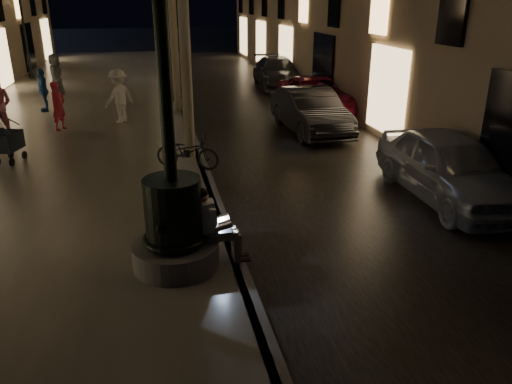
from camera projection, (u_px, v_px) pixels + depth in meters
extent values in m
plane|color=black|center=(182.00, 110.00, 20.27)|extent=(120.00, 120.00, 0.00)
cube|color=black|center=(254.00, 107.00, 20.85)|extent=(6.00, 45.00, 0.02)
cube|color=#605D55|center=(79.00, 112.00, 19.46)|extent=(8.00, 45.00, 0.20)
cube|color=#59595B|center=(182.00, 108.00, 20.23)|extent=(0.25, 45.00, 0.20)
cylinder|color=#59595B|center=(176.00, 254.00, 8.09)|extent=(1.40, 1.40, 0.40)
cylinder|color=black|center=(173.00, 212.00, 7.81)|extent=(0.90, 0.90, 1.10)
torus|color=black|center=(175.00, 238.00, 7.98)|extent=(1.04, 1.04, 0.10)
torus|color=black|center=(172.00, 188.00, 7.67)|extent=(0.89, 0.89, 0.09)
cylinder|color=black|center=(164.00, 72.00, 7.03)|extent=(0.20, 0.20, 3.20)
cube|color=tan|center=(209.00, 235.00, 8.09)|extent=(0.35, 0.23, 0.17)
cube|color=white|center=(205.00, 217.00, 7.96)|extent=(0.43, 0.25, 0.55)
sphere|color=tan|center=(202.00, 196.00, 7.82)|extent=(0.20, 0.20, 0.20)
sphere|color=black|center=(202.00, 194.00, 7.81)|extent=(0.20, 0.20, 0.20)
cube|color=tan|center=(224.00, 236.00, 8.06)|extent=(0.44, 0.13, 0.14)
cube|color=tan|center=(223.00, 232.00, 8.21)|extent=(0.44, 0.13, 0.14)
cube|color=tan|center=(237.00, 248.00, 8.19)|extent=(0.13, 0.12, 0.49)
cube|color=tan|center=(235.00, 243.00, 8.34)|extent=(0.13, 0.12, 0.49)
cube|color=black|center=(243.00, 260.00, 8.29)|extent=(0.25, 0.10, 0.03)
cube|color=black|center=(241.00, 255.00, 8.45)|extent=(0.25, 0.10, 0.03)
cube|color=black|center=(224.00, 229.00, 8.11)|extent=(0.23, 0.32, 0.02)
cube|color=black|center=(215.00, 224.00, 8.04)|extent=(0.08, 0.32, 0.21)
cube|color=#B2DCFF|center=(216.00, 224.00, 8.04)|extent=(0.06, 0.29, 0.18)
cylinder|color=#6B604C|center=(186.00, 63.00, 12.86)|extent=(0.28, 0.28, 5.00)
cylinder|color=#6B604C|center=(174.00, 42.00, 18.32)|extent=(0.28, 0.28, 5.10)
cylinder|color=#6B604C|center=(165.00, 34.00, 23.80)|extent=(0.28, 0.28, 4.90)
cylinder|color=#6B604C|center=(162.00, 24.00, 29.23)|extent=(0.28, 0.28, 5.20)
cylinder|color=black|center=(189.00, 153.00, 13.73)|extent=(0.28, 0.28, 0.20)
cylinder|color=black|center=(185.00, 75.00, 12.96)|extent=(0.12, 0.12, 4.40)
cylinder|color=black|center=(173.00, 99.00, 21.01)|extent=(0.28, 0.28, 0.20)
cylinder|color=black|center=(169.00, 47.00, 20.25)|extent=(0.12, 0.12, 4.40)
cylinder|color=black|center=(165.00, 73.00, 28.30)|extent=(0.28, 0.28, 0.20)
cylinder|color=black|center=(162.00, 34.00, 27.54)|extent=(0.12, 0.12, 4.40)
cylinder|color=black|center=(160.00, 57.00, 35.59)|extent=(0.28, 0.28, 0.20)
cylinder|color=black|center=(158.00, 26.00, 34.82)|extent=(0.12, 0.12, 4.40)
cylinder|color=black|center=(32.00, 76.00, 26.93)|extent=(0.28, 0.28, 0.20)
cylinder|color=black|center=(25.00, 36.00, 26.16)|extent=(0.12, 0.12, 4.40)
cube|color=black|center=(8.00, 141.00, 13.05)|extent=(0.67, 0.89, 0.47)
cylinder|color=black|center=(12.00, 162.00, 12.91)|extent=(0.10, 0.21, 0.21)
cylinder|color=black|center=(11.00, 155.00, 13.52)|extent=(0.10, 0.21, 0.21)
cylinder|color=black|center=(24.00, 155.00, 13.50)|extent=(0.10, 0.21, 0.21)
cylinder|color=black|center=(14.00, 122.00, 13.28)|extent=(0.16, 0.46, 0.29)
imported|color=#9FA3A6|center=(450.00, 167.00, 11.11)|extent=(1.87, 4.51, 1.53)
imported|color=black|center=(310.00, 111.00, 16.70)|extent=(1.71, 4.50, 1.46)
imported|color=maroon|center=(315.00, 96.00, 19.47)|extent=(2.73, 5.20, 1.40)
imported|color=#303136|center=(277.00, 72.00, 25.28)|extent=(2.38, 5.15, 1.46)
imported|color=#BF2638|center=(58.00, 106.00, 16.22)|extent=(0.62, 0.68, 1.57)
imported|color=silver|center=(119.00, 96.00, 17.21)|extent=(1.32, 1.29, 1.82)
imported|color=navy|center=(43.00, 90.00, 18.91)|extent=(0.58, 1.01, 1.61)
imported|color=#35363A|center=(56.00, 75.00, 21.97)|extent=(0.62, 0.91, 1.80)
imported|color=black|center=(187.00, 152.00, 12.63)|extent=(1.76, 1.24, 0.88)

